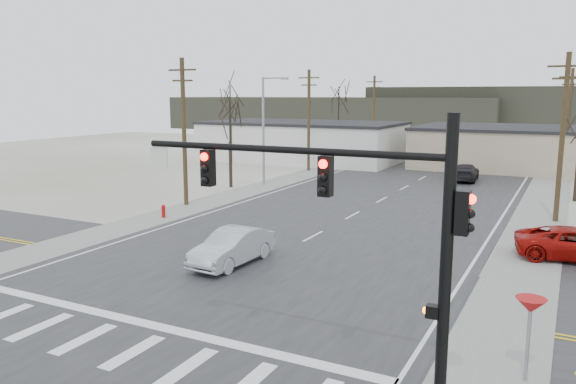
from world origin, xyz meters
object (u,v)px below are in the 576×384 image
Objects in this scene: sedan_crossing at (232,247)px; car_far_a at (465,172)px; traffic_signal_mast at (367,217)px; fire_hydrant at (163,211)px; car_far_b at (437,149)px.

car_far_a is at bearing 84.31° from sedan_crossing.
traffic_signal_mast is 12.68m from sedan_crossing.
car_far_a is at bearing 96.18° from traffic_signal_mast.
fire_hydrant is at bearing 149.08° from sedan_crossing.
traffic_signal_mast is 1.73× the size of car_far_a.
car_far_b is (-2.24, 51.40, -0.02)m from sedan_crossing.
car_far_b is (6.81, 45.22, 0.35)m from fire_hydrant.
traffic_signal_mast is 1.89× the size of sedan_crossing.
traffic_signal_mast reaches higher than sedan_crossing.
sedan_crossing is at bearing 76.60° from car_far_a.
car_far_a is at bearing -86.39° from car_far_b.
traffic_signal_mast is at bearing 91.90° from car_far_a.
car_far_b is (-7.13, 21.00, 0.01)m from car_far_a.
car_far_a is (13.94, 24.22, 0.34)m from fire_hydrant.
traffic_signal_mast reaches higher than fire_hydrant.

